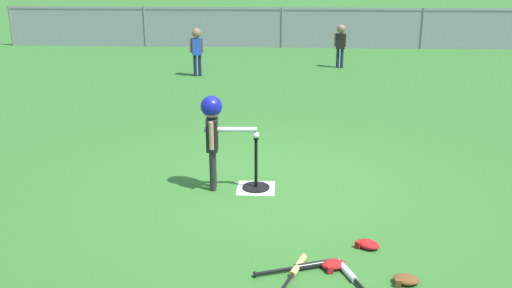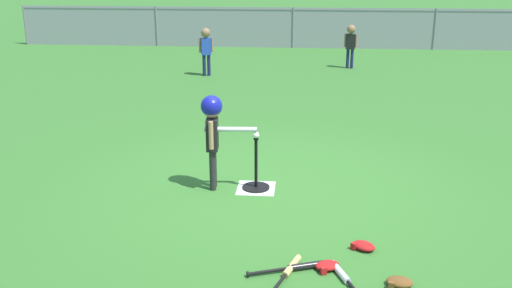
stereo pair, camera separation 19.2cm
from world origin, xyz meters
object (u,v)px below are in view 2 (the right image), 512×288
(batting_tee, at_px, (256,181))
(fielder_deep_left, at_px, (351,40))
(batter_child, at_px, (213,123))
(glove_near_bats, at_px, (364,246))
(baseball_on_tee, at_px, (256,135))
(spare_bat_black, at_px, (299,267))
(spare_bat_silver, at_px, (343,276))
(glove_tossed_aside, at_px, (327,266))
(spare_bat_wood, at_px, (289,270))
(fielder_near_left, at_px, (206,45))
(glove_by_plate, at_px, (399,282))

(batting_tee, relative_size, fielder_deep_left, 0.60)
(batter_child, height_order, glove_near_bats, batter_child)
(baseball_on_tee, height_order, glove_near_bats, baseball_on_tee)
(baseball_on_tee, bearing_deg, spare_bat_black, -73.61)
(batting_tee, height_order, baseball_on_tee, baseball_on_tee)
(batter_child, bearing_deg, fielder_deep_left, 74.48)
(glove_near_bats, bearing_deg, spare_bat_silver, -112.03)
(batting_tee, distance_m, spare_bat_silver, 2.12)
(batting_tee, xyz_separation_m, fielder_deep_left, (1.62, 7.57, 0.57))
(fielder_deep_left, relative_size, glove_tossed_aside, 3.93)
(spare_bat_silver, relative_size, spare_bat_wood, 0.95)
(fielder_deep_left, distance_m, spare_bat_silver, 9.54)
(batter_child, relative_size, spare_bat_silver, 1.80)
(fielder_near_left, xyz_separation_m, glove_by_plate, (3.00, -8.40, -0.65))
(fielder_deep_left, distance_m, spare_bat_wood, 9.52)
(fielder_deep_left, bearing_deg, batter_child, -105.52)
(baseball_on_tee, xyz_separation_m, glove_tossed_aside, (0.77, -1.76, -0.62))
(batting_tee, xyz_separation_m, glove_by_plate, (1.36, -1.98, -0.06))
(fielder_near_left, bearing_deg, glove_tossed_aside, -73.55)
(fielder_near_left, bearing_deg, baseball_on_tee, -75.63)
(batting_tee, xyz_separation_m, spare_bat_silver, (0.90, -1.92, -0.06))
(spare_bat_silver, bearing_deg, glove_near_bats, 67.97)
(baseball_on_tee, xyz_separation_m, spare_bat_wood, (0.44, -1.85, -0.63))
(glove_near_bats, xyz_separation_m, glove_tossed_aside, (-0.35, -0.39, 0.00))
(spare_bat_wood, relative_size, spare_bat_black, 0.93)
(fielder_near_left, bearing_deg, fielder_deep_left, 19.49)
(spare_bat_wood, distance_m, glove_by_plate, 0.93)
(spare_bat_wood, bearing_deg, fielder_deep_left, 82.86)
(spare_bat_black, bearing_deg, fielder_near_left, 104.82)
(fielder_near_left, bearing_deg, batting_tee, -75.63)
(batter_child, distance_m, fielder_deep_left, 7.89)
(batter_child, bearing_deg, spare_bat_wood, -63.03)
(glove_near_bats, bearing_deg, spare_bat_wood, -144.85)
(batter_child, bearing_deg, spare_bat_black, -60.04)
(spare_bat_silver, relative_size, glove_by_plate, 2.56)
(fielder_deep_left, distance_m, spare_bat_black, 9.45)
(glove_by_plate, height_order, glove_near_bats, same)
(spare_bat_black, bearing_deg, fielder_deep_left, 83.35)
(glove_near_bats, bearing_deg, fielder_deep_left, 86.81)
(batting_tee, height_order, glove_by_plate, batting_tee)
(fielder_deep_left, distance_m, glove_by_plate, 9.58)
(fielder_deep_left, height_order, spare_bat_wood, fielder_deep_left)
(glove_near_bats, relative_size, glove_tossed_aside, 1.04)
(batting_tee, xyz_separation_m, glove_tossed_aside, (0.77, -1.76, -0.06))
(fielder_deep_left, height_order, glove_by_plate, fielder_deep_left)
(fielder_deep_left, height_order, fielder_near_left, fielder_near_left)
(batting_tee, xyz_separation_m, spare_bat_wood, (0.44, -1.85, -0.06))
(spare_bat_wood, height_order, spare_bat_black, same)
(glove_tossed_aside, bearing_deg, spare_bat_black, -172.88)
(glove_tossed_aside, bearing_deg, spare_bat_wood, -164.76)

